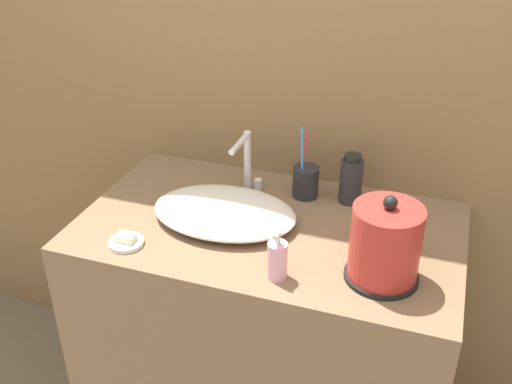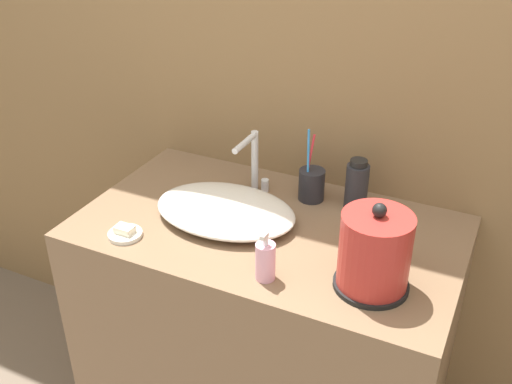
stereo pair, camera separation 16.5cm
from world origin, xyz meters
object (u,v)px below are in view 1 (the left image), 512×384
electric_kettle (385,246)px  toothbrush_cup (306,181)px  lotion_bottle (277,260)px  shampoo_bottle (351,180)px  faucet (247,160)px

electric_kettle → toothbrush_cup: electric_kettle is taller
lotion_bottle → shampoo_bottle: size_ratio=0.88×
faucet → shampoo_bottle: (0.31, 0.05, -0.04)m
lotion_bottle → shampoo_bottle: shampoo_bottle is taller
lotion_bottle → shampoo_bottle: 0.44m
toothbrush_cup → lotion_bottle: (0.04, -0.42, 0.00)m
faucet → electric_kettle: size_ratio=0.84×
electric_kettle → shampoo_bottle: bearing=113.2°
faucet → lotion_bottle: bearing=-60.5°
toothbrush_cup → lotion_bottle: size_ratio=1.64×
toothbrush_cup → lotion_bottle: bearing=-84.6°
shampoo_bottle → lotion_bottle: bearing=-102.7°
faucet → lotion_bottle: faucet is taller
toothbrush_cup → lotion_bottle: toothbrush_cup is taller
toothbrush_cup → electric_kettle: bearing=-49.6°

